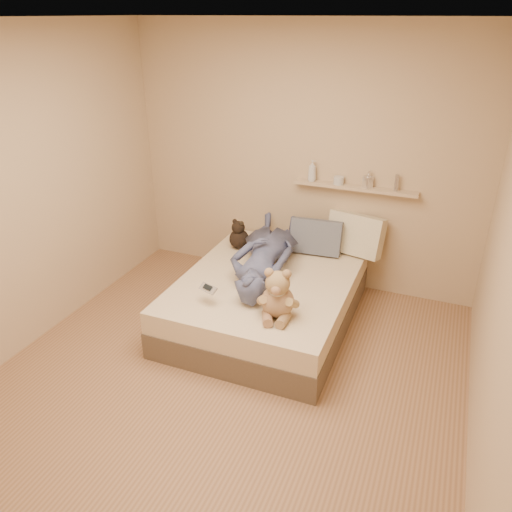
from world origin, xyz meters
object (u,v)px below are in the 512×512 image
at_px(dark_plush, 239,236).
at_px(pillow_grey, 316,237).
at_px(bed, 267,299).
at_px(wall_shelf, 355,188).
at_px(game_console, 208,288).
at_px(pillow_cream, 355,234).
at_px(person, 265,252).
at_px(teddy_bear, 277,297).

relative_size(dark_plush, pillow_grey, 0.62).
distance_m(bed, wall_shelf, 1.38).
xyz_separation_m(bed, pillow_grey, (0.25, 0.69, 0.40)).
relative_size(game_console, dark_plush, 0.56).
xyz_separation_m(dark_plush, pillow_grey, (0.75, 0.20, 0.04)).
xyz_separation_m(dark_plush, wall_shelf, (1.05, 0.42, 0.52)).
bearing_deg(game_console, pillow_cream, 57.48).
relative_size(bed, pillow_cream, 3.45).
bearing_deg(bed, person, 118.51).
distance_m(game_console, pillow_grey, 1.40).
bearing_deg(dark_plush, wall_shelf, 21.59).
bearing_deg(bed, game_console, -116.46).
relative_size(bed, wall_shelf, 1.58).
bearing_deg(dark_plush, teddy_bear, -52.99).
bearing_deg(teddy_bear, pillow_grey, 92.13).
relative_size(pillow_cream, wall_shelf, 0.46).
distance_m(pillow_cream, person, 0.97).
bearing_deg(game_console, wall_shelf, 60.64).
distance_m(bed, pillow_cream, 1.12).
distance_m(bed, dark_plush, 0.79).
xyz_separation_m(game_console, pillow_grey, (0.55, 1.29, 0.03)).
distance_m(dark_plush, wall_shelf, 1.24).
bearing_deg(teddy_bear, person, 117.85).
bearing_deg(pillow_grey, person, -122.20).
height_order(bed, teddy_bear, teddy_bear).
height_order(bed, person, person).
height_order(person, wall_shelf, wall_shelf).
height_order(game_console, wall_shelf, wall_shelf).
bearing_deg(person, pillow_grey, -131.40).
xyz_separation_m(bed, person, (-0.08, 0.16, 0.40)).
distance_m(dark_plush, person, 0.54).
xyz_separation_m(bed, game_console, (-0.30, -0.60, 0.37)).
xyz_separation_m(pillow_cream, person, (-0.70, -0.67, -0.02)).
height_order(game_console, teddy_bear, teddy_bear).
distance_m(pillow_grey, person, 0.63).
distance_m(bed, teddy_bear, 0.76).
bearing_deg(pillow_cream, game_console, -122.52).
relative_size(bed, dark_plush, 6.12).
height_order(bed, game_console, game_console).
xyz_separation_m(pillow_cream, wall_shelf, (-0.06, 0.08, 0.45)).
height_order(teddy_bear, dark_plush, teddy_bear).
xyz_separation_m(pillow_grey, person, (-0.34, -0.53, 0.01)).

